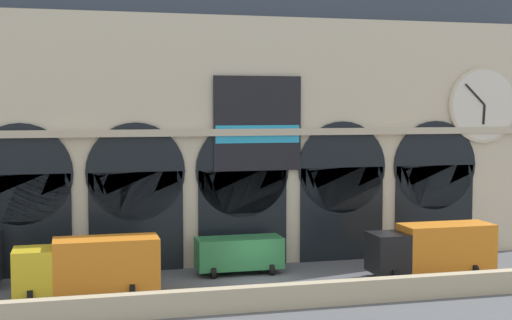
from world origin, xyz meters
The scene contains 6 objects.
ground_plane centered at (0.00, 0.00, 0.00)m, with size 200.00×200.00×0.00m, color #54565B.
quay_parapet_wall centered at (0.00, -5.13, 0.61)m, with size 90.00×0.70×1.21m, color #BCAD8C.
station_building centered at (0.04, 7.15, 9.12)m, with size 41.37×4.74×18.80m.
box_truck_midwest centered at (-9.65, -0.50, 1.70)m, with size 7.50×2.91×3.12m.
van_center centered at (-0.73, 2.83, 1.25)m, with size 5.20×2.48×2.20m.
box_truck_mideast centered at (10.18, -0.82, 1.70)m, with size 7.50×2.91×3.12m.
Camera 1 is at (-10.48, -39.28, 10.03)m, focal length 50.87 mm.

